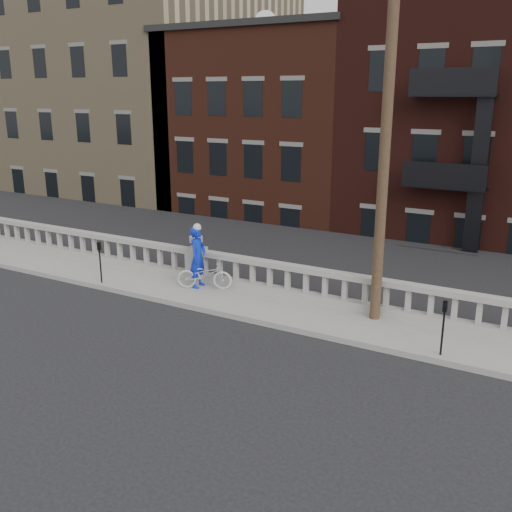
{
  "coord_description": "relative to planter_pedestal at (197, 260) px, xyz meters",
  "views": [
    {
      "loc": [
        10.55,
        -10.72,
        6.14
      ],
      "look_at": [
        2.67,
        3.2,
        1.53
      ],
      "focal_mm": 40.0,
      "sensor_mm": 36.0,
      "label": 1
    }
  ],
  "objects": [
    {
      "name": "planter_pedestal",
      "position": [
        0.0,
        0.0,
        0.0
      ],
      "size": [
        0.55,
        0.55,
        1.76
      ],
      "color": "gray",
      "rests_on": "sidewalk"
    },
    {
      "name": "cyclist",
      "position": [
        0.46,
        -0.56,
        0.3
      ],
      "size": [
        0.55,
        0.77,
        1.96
      ],
      "primitive_type": "imported",
      "rotation": [
        0.0,
        0.0,
        1.7
      ],
      "color": "#0D27C3",
      "rests_on": "sidewalk"
    },
    {
      "name": "ground",
      "position": [
        0.0,
        -3.95,
        -0.83
      ],
      "size": [
        120.0,
        120.0,
        0.0
      ],
      "primitive_type": "plane",
      "color": "black",
      "rests_on": "ground"
    },
    {
      "name": "parking_meter_d",
      "position": [
        8.29,
        -1.8,
        0.17
      ],
      "size": [
        0.1,
        0.09,
        1.36
      ],
      "color": "black",
      "rests_on": "sidewalk"
    },
    {
      "name": "sidewalk",
      "position": [
        0.0,
        -0.95,
        -0.76
      ],
      "size": [
        32.0,
        2.2,
        0.15
      ],
      "primitive_type": "cube",
      "color": "gray",
      "rests_on": "ground"
    },
    {
      "name": "utility_pole",
      "position": [
        6.2,
        -0.35,
        4.41
      ],
      "size": [
        1.6,
        0.28,
        10.0
      ],
      "color": "#422D1E",
      "rests_on": "sidewalk"
    },
    {
      "name": "lower_level",
      "position": [
        0.56,
        19.09,
        1.8
      ],
      "size": [
        80.0,
        44.0,
        20.8
      ],
      "color": "#605E59",
      "rests_on": "ground"
    },
    {
      "name": "parking_meter_c",
      "position": [
        -2.53,
        -1.8,
        0.17
      ],
      "size": [
        0.1,
        0.09,
        1.36
      ],
      "color": "black",
      "rests_on": "sidewalk"
    },
    {
      "name": "bicycle",
      "position": [
        0.74,
        -0.62,
        -0.22
      ],
      "size": [
        1.85,
        1.23,
        0.92
      ],
      "primitive_type": "imported",
      "rotation": [
        0.0,
        0.0,
        1.96
      ],
      "color": "silver",
      "rests_on": "sidewalk"
    },
    {
      "name": "balustrade",
      "position": [
        0.0,
        0.0,
        -0.19
      ],
      "size": [
        28.0,
        0.34,
        1.03
      ],
      "color": "gray",
      "rests_on": "sidewalk"
    }
  ]
}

